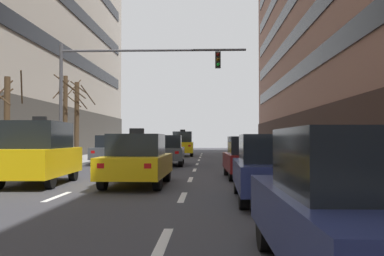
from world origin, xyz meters
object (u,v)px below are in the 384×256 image
at_px(car_driving_0, 113,150).
at_px(car_parked_2, 249,158).
at_px(street_tree_0, 65,116).
at_px(car_parked_0, 362,208).
at_px(taxi_driving_1, 39,153).
at_px(car_driving_4, 167,150).
at_px(taxi_driving_2, 137,160).
at_px(street_tree_3, 77,119).
at_px(pedestrian_0, 265,148).
at_px(car_parked_1, 273,168).
at_px(taxi_driving_3, 183,144).
at_px(street_tree_2, 7,121).
at_px(traffic_signal_0, 118,79).

relative_size(car_driving_0, car_parked_2, 1.07).
bearing_deg(street_tree_0, car_parked_0, -64.52).
xyz_separation_m(taxi_driving_1, car_parked_2, (7.25, 2.60, -0.25)).
bearing_deg(car_driving_4, taxi_driving_2, -89.49).
xyz_separation_m(street_tree_3, pedestrian_0, (12.16, -2.59, -1.86)).
relative_size(car_parked_0, car_parked_2, 1.00).
xyz_separation_m(car_parked_1, street_tree_0, (-10.36, 15.59, 2.12)).
bearing_deg(taxi_driving_1, street_tree_0, 104.58).
bearing_deg(taxi_driving_3, street_tree_2, -107.95).
xyz_separation_m(car_driving_0, street_tree_2, (-3.04, -7.50, 1.47)).
height_order(car_driving_4, street_tree_0, street_tree_0).
xyz_separation_m(taxi_driving_3, street_tree_0, (-6.49, -12.38, 1.84)).
bearing_deg(street_tree_2, traffic_signal_0, 42.68).
height_order(taxi_driving_2, car_parked_1, taxi_driving_2).
bearing_deg(car_parked_2, street_tree_2, 170.88).
height_order(traffic_signal_0, street_tree_2, traffic_signal_0).
xyz_separation_m(taxi_driving_2, car_parked_2, (3.91, 2.82, -0.03)).
bearing_deg(street_tree_0, street_tree_2, -90.10).
bearing_deg(traffic_signal_0, car_driving_4, 51.75).
distance_m(car_parked_1, street_tree_2, 13.12).
distance_m(taxi_driving_1, traffic_signal_0, 8.87).
relative_size(car_parked_1, traffic_signal_0, 0.45).
distance_m(car_parked_2, traffic_signal_0, 9.16).
xyz_separation_m(car_driving_0, pedestrian_0, (9.14, -0.04, 0.15)).
relative_size(car_driving_4, car_parked_0, 1.07).
bearing_deg(car_parked_1, car_parked_0, -89.99).
distance_m(car_driving_0, car_parked_2, 11.74).
xyz_separation_m(traffic_signal_0, street_tree_0, (-4.08, 3.93, -1.73)).
height_order(street_tree_0, street_tree_3, street_tree_3).
height_order(car_parked_2, pedestrian_0, pedestrian_0).
bearing_deg(street_tree_0, taxi_driving_3, 62.32).
bearing_deg(taxi_driving_1, car_driving_4, 73.47).
bearing_deg(taxi_driving_2, street_tree_0, 117.90).
distance_m(taxi_driving_2, taxi_driving_3, 24.57).
bearing_deg(taxi_driving_3, taxi_driving_2, -90.09).
distance_m(taxi_driving_3, car_parked_1, 28.23).
bearing_deg(car_parked_0, car_driving_0, 108.81).
distance_m(car_parked_0, street_tree_3, 26.30).
bearing_deg(taxi_driving_1, street_tree_3, 102.24).
height_order(car_parked_2, traffic_signal_0, traffic_signal_0).
xyz_separation_m(taxi_driving_3, street_tree_3, (-6.49, -10.04, 1.78)).
xyz_separation_m(car_parked_0, car_parked_2, (0.00, 12.37, -0.01)).
height_order(taxi_driving_3, street_tree_3, street_tree_3).
bearing_deg(traffic_signal_0, taxi_driving_3, 81.59).
relative_size(car_parked_0, traffic_signal_0, 0.45).
bearing_deg(street_tree_0, traffic_signal_0, -43.94).
bearing_deg(car_driving_0, car_driving_4, -14.10).
distance_m(car_driving_4, car_parked_1, 15.08).
bearing_deg(traffic_signal_0, car_parked_1, -61.68).
distance_m(car_parked_0, street_tree_2, 17.52).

